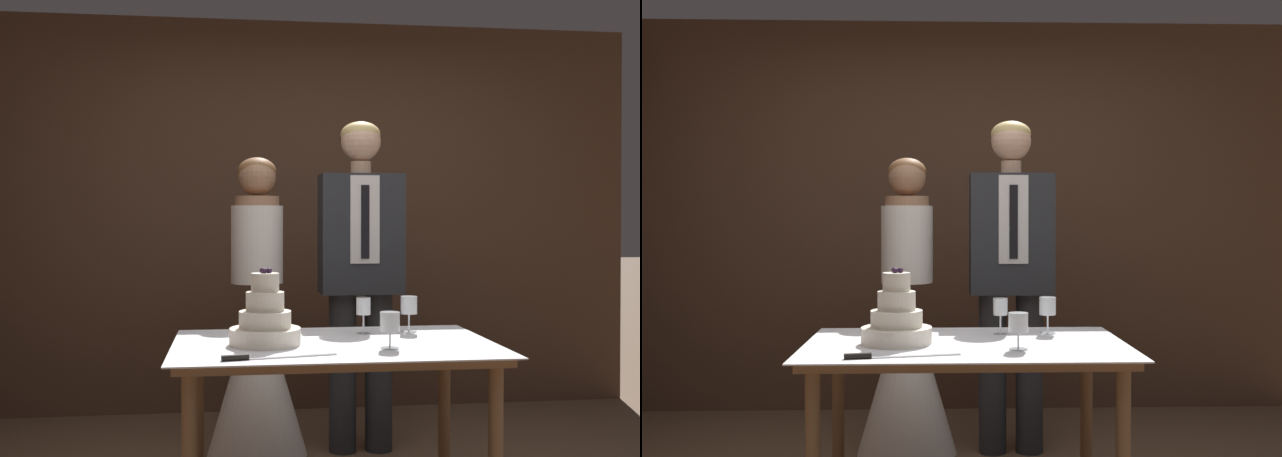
{
  "view_description": "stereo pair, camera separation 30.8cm",
  "coord_description": "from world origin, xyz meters",
  "views": [
    {
      "loc": [
        -0.47,
        -2.69,
        1.27
      ],
      "look_at": [
        -0.06,
        0.68,
        1.23
      ],
      "focal_mm": 40.0,
      "sensor_mm": 36.0,
      "label": 1
    },
    {
      "loc": [
        -0.17,
        -2.71,
        1.27
      ],
      "look_at": [
        -0.06,
        0.68,
        1.23
      ],
      "focal_mm": 40.0,
      "sensor_mm": 36.0,
      "label": 2
    }
  ],
  "objects": [
    {
      "name": "wine_glass_near",
      "position": [
        0.11,
        0.42,
        0.88
      ],
      "size": [
        0.06,
        0.06,
        0.16
      ],
      "color": "silver",
      "rests_on": "cake_table"
    },
    {
      "name": "bride",
      "position": [
        -0.34,
        1.15,
        0.59
      ],
      "size": [
        0.54,
        0.54,
        1.61
      ],
      "color": "white",
      "rests_on": "ground_plane"
    },
    {
      "name": "cake_knife",
      "position": [
        -0.38,
        -0.1,
        0.77
      ],
      "size": [
        0.43,
        0.1,
        0.02
      ],
      "rotation": [
        0.0,
        0.0,
        0.18
      ],
      "color": "silver",
      "rests_on": "cake_table"
    },
    {
      "name": "groom",
      "position": [
        0.23,
        1.15,
        1.03
      ],
      "size": [
        0.45,
        0.25,
        1.81
      ],
      "color": "#282B30",
      "rests_on": "ground_plane"
    },
    {
      "name": "tiered_cake",
      "position": [
        -0.34,
        0.2,
        0.86
      ],
      "size": [
        0.29,
        0.29,
        0.31
      ],
      "color": "silver",
      "rests_on": "cake_table"
    },
    {
      "name": "cake_table",
      "position": [
        -0.06,
        0.22,
        0.67
      ],
      "size": [
        1.32,
        0.84,
        0.76
      ],
      "color": "brown",
      "rests_on": "ground_plane"
    },
    {
      "name": "wall_back",
      "position": [
        0.0,
        2.11,
        1.3
      ],
      "size": [
        4.53,
        0.12,
        2.59
      ],
      "primitive_type": "cube",
      "color": "#513828",
      "rests_on": "ground_plane"
    },
    {
      "name": "wine_glass_middle",
      "position": [
        0.32,
        0.44,
        0.88
      ],
      "size": [
        0.07,
        0.07,
        0.16
      ],
      "color": "silver",
      "rests_on": "cake_table"
    },
    {
      "name": "wine_glass_far",
      "position": [
        0.14,
        0.05,
        0.86
      ],
      "size": [
        0.08,
        0.08,
        0.15
      ],
      "color": "silver",
      "rests_on": "cake_table"
    }
  ]
}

